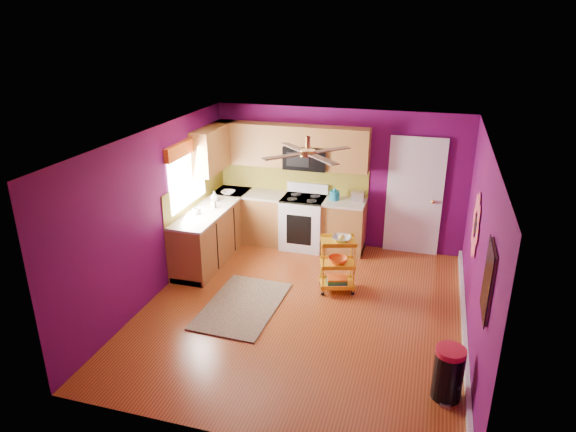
% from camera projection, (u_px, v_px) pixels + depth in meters
% --- Properties ---
extents(ground, '(5.00, 5.00, 0.00)m').
position_uv_depth(ground, '(302.00, 311.00, 7.39)').
color(ground, maroon).
rests_on(ground, ground).
extents(room_envelope, '(4.54, 5.04, 2.52)m').
position_uv_depth(room_envelope, '(305.00, 204.00, 6.79)').
color(room_envelope, '#570A4C').
rests_on(room_envelope, ground).
extents(lower_cabinets, '(2.81, 2.31, 0.94)m').
position_uv_depth(lower_cabinets, '(256.00, 227.00, 9.21)').
color(lower_cabinets, brown).
rests_on(lower_cabinets, ground).
extents(electric_range, '(0.76, 0.66, 1.13)m').
position_uv_depth(electric_range, '(303.00, 222.00, 9.30)').
color(electric_range, white).
rests_on(electric_range, ground).
extents(upper_cabinetry, '(2.80, 2.30, 1.26)m').
position_uv_depth(upper_cabinetry, '(266.00, 148.00, 9.00)').
color(upper_cabinetry, brown).
rests_on(upper_cabinetry, ground).
extents(left_window, '(0.08, 1.35, 1.08)m').
position_uv_depth(left_window, '(187.00, 164.00, 8.27)').
color(left_window, white).
rests_on(left_window, ground).
extents(panel_door, '(0.95, 0.11, 2.15)m').
position_uv_depth(panel_door, '(414.00, 198.00, 8.88)').
color(panel_door, white).
rests_on(panel_door, ground).
extents(right_wall_art, '(0.04, 2.74, 1.04)m').
position_uv_depth(right_wall_art, '(481.00, 247.00, 5.99)').
color(right_wall_art, black).
rests_on(right_wall_art, ground).
extents(ceiling_fan, '(1.01, 1.01, 0.26)m').
position_uv_depth(ceiling_fan, '(308.00, 152.00, 6.74)').
color(ceiling_fan, '#BF8C3F').
rests_on(ceiling_fan, ground).
extents(shag_rug, '(1.06, 1.67, 0.02)m').
position_uv_depth(shag_rug, '(243.00, 305.00, 7.50)').
color(shag_rug, black).
rests_on(shag_rug, ground).
extents(rolling_cart, '(0.61, 0.51, 0.94)m').
position_uv_depth(rolling_cart, '(338.00, 262.00, 7.77)').
color(rolling_cart, yellow).
rests_on(rolling_cart, ground).
extents(trash_can, '(0.36, 0.38, 0.63)m').
position_uv_depth(trash_can, '(448.00, 373.00, 5.61)').
color(trash_can, black).
rests_on(trash_can, ground).
extents(teal_kettle, '(0.18, 0.18, 0.21)m').
position_uv_depth(teal_kettle, '(335.00, 195.00, 9.02)').
color(teal_kettle, '#126B89').
rests_on(teal_kettle, lower_cabinets).
extents(toaster, '(0.22, 0.15, 0.18)m').
position_uv_depth(toaster, '(358.00, 196.00, 8.94)').
color(toaster, beige).
rests_on(toaster, lower_cabinets).
extents(soap_bottle_a, '(0.08, 0.08, 0.17)m').
position_uv_depth(soap_bottle_a, '(213.00, 203.00, 8.63)').
color(soap_bottle_a, '#EA3F72').
rests_on(soap_bottle_a, lower_cabinets).
extents(soap_bottle_b, '(0.14, 0.14, 0.18)m').
position_uv_depth(soap_bottle_b, '(214.00, 196.00, 8.95)').
color(soap_bottle_b, white).
rests_on(soap_bottle_b, lower_cabinets).
extents(counter_dish, '(0.25, 0.25, 0.06)m').
position_uv_depth(counter_dish, '(228.00, 193.00, 9.32)').
color(counter_dish, white).
rests_on(counter_dish, lower_cabinets).
extents(counter_cup, '(0.13, 0.13, 0.10)m').
position_uv_depth(counter_cup, '(197.00, 211.00, 8.37)').
color(counter_cup, white).
rests_on(counter_cup, lower_cabinets).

